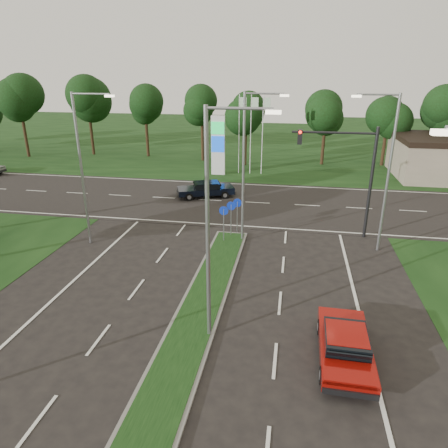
# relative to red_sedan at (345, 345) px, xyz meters

# --- Properties ---
(verge_far) EXTENTS (160.00, 50.00, 0.02)m
(verge_far) POSITION_rel_red_sedan_xyz_m (-6.00, 49.48, -0.65)
(verge_far) COLOR black
(verge_far) RESTS_ON ground
(cross_road) EXTENTS (160.00, 12.00, 0.02)m
(cross_road) POSITION_rel_red_sedan_xyz_m (-6.00, 18.48, -0.65)
(cross_road) COLOR black
(cross_road) RESTS_ON ground
(median_kerb) EXTENTS (2.00, 26.00, 0.12)m
(median_kerb) POSITION_rel_red_sedan_xyz_m (-6.00, -1.52, -0.59)
(median_kerb) COLOR slate
(median_kerb) RESTS_ON ground
(streetlight_median_near) EXTENTS (2.53, 0.22, 9.00)m
(streetlight_median_near) POSITION_rel_red_sedan_xyz_m (-5.00, 0.48, 4.43)
(streetlight_median_near) COLOR gray
(streetlight_median_near) RESTS_ON ground
(streetlight_median_far) EXTENTS (2.53, 0.22, 9.00)m
(streetlight_median_far) POSITION_rel_red_sedan_xyz_m (-5.00, 10.48, 4.43)
(streetlight_median_far) COLOR gray
(streetlight_median_far) RESTS_ON ground
(streetlight_left_far) EXTENTS (2.53, 0.22, 9.00)m
(streetlight_left_far) POSITION_rel_red_sedan_xyz_m (-14.30, 8.48, 4.43)
(streetlight_left_far) COLOR gray
(streetlight_left_far) RESTS_ON ground
(streetlight_right_far) EXTENTS (2.53, 0.22, 9.00)m
(streetlight_right_far) POSITION_rel_red_sedan_xyz_m (2.80, 10.48, 4.43)
(streetlight_right_far) COLOR gray
(streetlight_right_far) RESTS_ON ground
(traffic_signal) EXTENTS (5.10, 0.42, 7.00)m
(traffic_signal) POSITION_rel_red_sedan_xyz_m (1.19, 12.48, 4.00)
(traffic_signal) COLOR black
(traffic_signal) RESTS_ON ground
(median_signs) EXTENTS (1.16, 1.76, 2.38)m
(median_signs) POSITION_rel_red_sedan_xyz_m (-6.00, 10.88, 1.06)
(median_signs) COLOR gray
(median_signs) RESTS_ON ground
(gas_pylon) EXTENTS (5.80, 1.26, 8.00)m
(gas_pylon) POSITION_rel_red_sedan_xyz_m (-9.79, 27.53, 2.54)
(gas_pylon) COLOR silver
(gas_pylon) RESTS_ON ground
(treeline_far) EXTENTS (6.00, 6.00, 9.90)m
(treeline_far) POSITION_rel_red_sedan_xyz_m (-5.90, 34.42, 6.18)
(treeline_far) COLOR black
(treeline_far) RESTS_ON ground
(red_sedan) EXTENTS (1.90, 4.44, 1.21)m
(red_sedan) POSITION_rel_red_sedan_xyz_m (0.00, 0.00, 0.00)
(red_sedan) COLOR maroon
(red_sedan) RESTS_ON ground
(navy_sedan) EXTENTS (5.08, 3.47, 1.29)m
(navy_sedan) POSITION_rel_red_sedan_xyz_m (-9.53, 19.41, 0.04)
(navy_sedan) COLOR black
(navy_sedan) RESTS_ON ground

